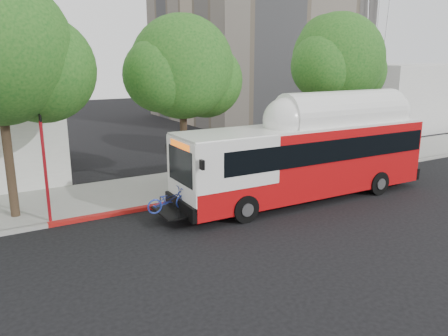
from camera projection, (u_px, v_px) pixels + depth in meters
name	position (u px, v px, depth m)	size (l,w,h in m)	color
ground	(269.00, 221.00, 17.99)	(120.00, 120.00, 0.00)	black
sidewalk	(198.00, 182.00, 23.42)	(60.00, 5.00, 0.15)	gray
curb_strip	(222.00, 195.00, 21.24)	(60.00, 0.30, 0.15)	gray
red_curb_segment	(165.00, 205.00, 19.78)	(10.00, 0.32, 0.16)	#A01411
street_tree_left	(10.00, 56.00, 16.89)	(6.67, 5.80, 9.74)	#2D2116
street_tree_mid	(189.00, 71.00, 21.35)	(5.75, 5.00, 8.62)	#2D2116
street_tree_right	(342.00, 63.00, 26.00)	(6.21, 5.40, 9.18)	#2D2116
horizon_block	(414.00, 94.00, 45.33)	(20.00, 12.00, 6.00)	silver
transit_bus	(307.00, 160.00, 20.50)	(13.70, 3.09, 4.04)	#BA0C0F
signal_pole	(45.00, 170.00, 17.09)	(0.13, 0.42, 4.43)	#A5111A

